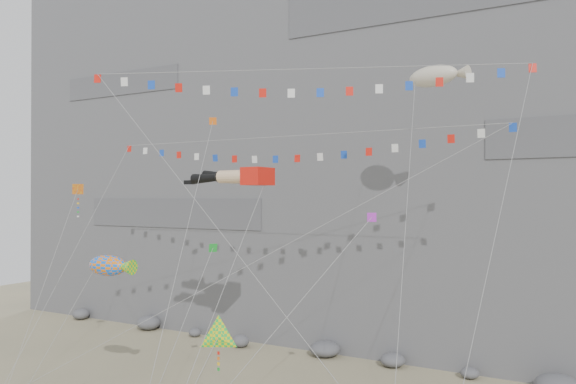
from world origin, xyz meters
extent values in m
cube|color=slate|center=(0.00, 32.00, 25.00)|extent=(80.00, 28.00, 50.00)
cube|color=red|center=(0.00, 6.15, 15.06)|extent=(1.61, 2.14, 1.22)
cylinder|color=beige|center=(-1.81, 5.64, 15.06)|extent=(2.11, 1.01, 0.90)
sphere|color=black|center=(-2.84, 5.69, 15.06)|extent=(0.83, 0.83, 0.83)
cone|color=black|center=(-4.06, 5.76, 14.99)|extent=(2.50, 0.88, 0.84)
cube|color=black|center=(-5.70, 5.85, 14.72)|extent=(0.81, 0.40, 0.30)
cylinder|color=beige|center=(-1.74, 6.86, 15.06)|extent=(2.11, 1.01, 0.90)
sphere|color=black|center=(-2.77, 6.91, 15.06)|extent=(0.83, 0.83, 0.83)
cone|color=black|center=(-3.99, 6.98, 15.18)|extent=(2.52, 0.88, 0.90)
cube|color=black|center=(-5.63, 7.06, 15.09)|extent=(0.81, 0.40, 0.30)
cylinder|color=gray|center=(1.03, -0.39, 7.56)|extent=(0.03, 0.03, 20.02)
cylinder|color=gray|center=(-7.16, 3.18, 9.10)|extent=(0.03, 0.03, 26.78)
cylinder|color=gray|center=(9.55, 0.98, 10.77)|extent=(0.03, 0.03, 24.17)
cylinder|color=gray|center=(-13.15, -0.91, 7.14)|extent=(0.03, 0.03, 15.48)
cylinder|color=gray|center=(-10.61, -1.19, 4.55)|extent=(0.03, 0.03, 10.64)
cylinder|color=gray|center=(11.41, 4.63, 10.91)|extent=(0.03, 0.03, 25.27)
cylinder|color=gray|center=(-1.83, 0.06, 9.60)|extent=(0.03, 0.03, 23.25)
cylinder|color=gray|center=(5.49, -1.55, 6.28)|extent=(0.03, 0.03, 17.53)
cylinder|color=gray|center=(-0.56, -1.83, 5.18)|extent=(0.03, 0.03, 14.67)
camera|label=1|loc=(20.47, -26.54, 13.66)|focal=35.00mm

